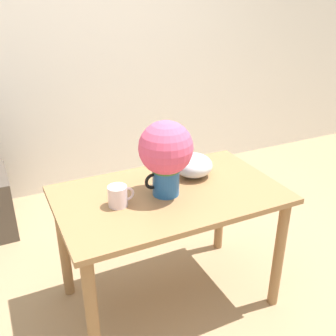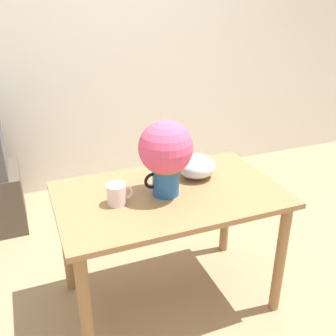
{
  "view_description": "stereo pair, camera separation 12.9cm",
  "coord_description": "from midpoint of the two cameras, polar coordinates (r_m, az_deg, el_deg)",
  "views": [
    {
      "loc": [
        -0.8,
        -1.53,
        1.73
      ],
      "look_at": [
        -0.01,
        0.11,
        0.87
      ],
      "focal_mm": 42.0,
      "sensor_mm": 36.0,
      "label": 1
    },
    {
      "loc": [
        -0.68,
        -1.58,
        1.73
      ],
      "look_at": [
        -0.01,
        0.11,
        0.87
      ],
      "focal_mm": 42.0,
      "sensor_mm": 36.0,
      "label": 2
    }
  ],
  "objects": [
    {
      "name": "white_bowl",
      "position": [
        2.24,
        2.05,
        0.38
      ],
      "size": [
        0.22,
        0.22,
        0.13
      ],
      "color": "silver",
      "rests_on": "table"
    },
    {
      "name": "ground_plane",
      "position": [
        2.44,
        -0.26,
        -20.0
      ],
      "size": [
        12.0,
        12.0,
        0.0
      ],
      "primitive_type": "plane",
      "color": "#9E7F5B"
    },
    {
      "name": "table",
      "position": [
        2.15,
        -1.52,
        -6.26
      ],
      "size": [
        1.2,
        0.73,
        0.73
      ],
      "color": "olive",
      "rests_on": "ground_plane"
    },
    {
      "name": "coffee_mug",
      "position": [
        1.97,
        -9.1,
        -4.06
      ],
      "size": [
        0.14,
        0.1,
        0.11
      ],
      "color": "silver",
      "rests_on": "table"
    },
    {
      "name": "wall_back",
      "position": [
        3.5,
        -13.95,
        17.38
      ],
      "size": [
        8.0,
        0.05,
        2.6
      ],
      "color": "silver",
      "rests_on": "ground_plane"
    },
    {
      "name": "flower_vase",
      "position": [
        1.98,
        -2.2,
        2.09
      ],
      "size": [
        0.28,
        0.28,
        0.4
      ],
      "color": "#235B9E",
      "rests_on": "table"
    }
  ]
}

